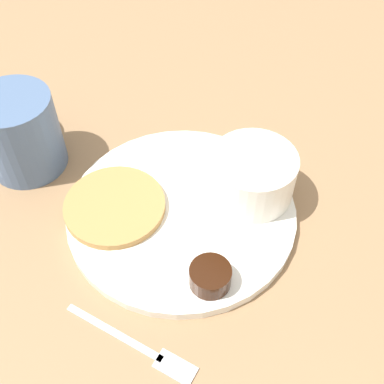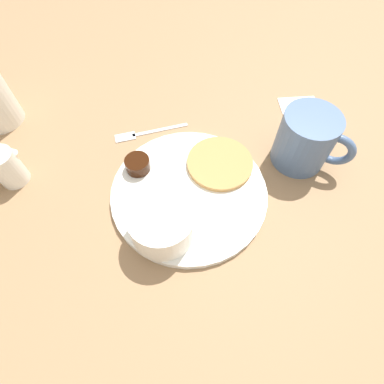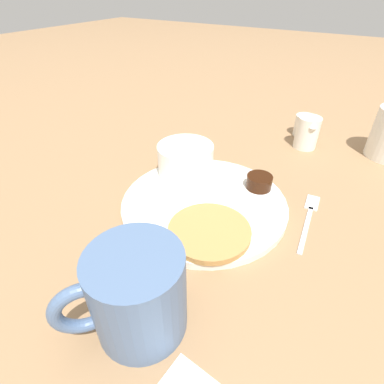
# 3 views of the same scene
# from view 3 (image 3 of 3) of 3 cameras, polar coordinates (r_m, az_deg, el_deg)

# --- Properties ---
(ground_plane) EXTENTS (4.00, 4.00, 0.00)m
(ground_plane) POSITION_cam_3_polar(r_m,az_deg,el_deg) (0.49, 2.31, -2.72)
(ground_plane) COLOR #93704C
(plate) EXTENTS (0.27, 0.27, 0.01)m
(plate) POSITION_cam_3_polar(r_m,az_deg,el_deg) (0.49, 2.32, -2.17)
(plate) COLOR white
(plate) RESTS_ON ground_plane
(pancake_stack) EXTENTS (0.12, 0.12, 0.01)m
(pancake_stack) POSITION_cam_3_polar(r_m,az_deg,el_deg) (0.42, 3.31, -7.49)
(pancake_stack) COLOR #B78447
(pancake_stack) RESTS_ON plate
(bowl) EXTENTS (0.10, 0.10, 0.06)m
(bowl) POSITION_cam_3_polar(r_m,az_deg,el_deg) (0.53, -1.24, 6.27)
(bowl) COLOR white
(bowl) RESTS_ON plate
(syrup_cup) EXTENTS (0.04, 0.04, 0.02)m
(syrup_cup) POSITION_cam_3_polar(r_m,az_deg,el_deg) (0.52, 12.67, 1.90)
(syrup_cup) COLOR black
(syrup_cup) RESTS_ON plate
(butter_ramekin) EXTENTS (0.04, 0.04, 0.04)m
(butter_ramekin) POSITION_cam_3_polar(r_m,az_deg,el_deg) (0.56, -0.22, 6.07)
(butter_ramekin) COLOR white
(butter_ramekin) RESTS_ON plate
(coffee_mug) EXTENTS (0.10, 0.12, 0.10)m
(coffee_mug) POSITION_cam_3_polar(r_m,az_deg,el_deg) (0.32, -10.71, -18.50)
(coffee_mug) COLOR slate
(coffee_mug) RESTS_ON ground_plane
(creamer_pitcher_near) EXTENTS (0.05, 0.07, 0.07)m
(creamer_pitcher_near) POSITION_cam_3_polar(r_m,az_deg,el_deg) (0.70, 21.07, 10.61)
(creamer_pitcher_near) COLOR white
(creamer_pitcher_near) RESTS_ON ground_plane
(creamer_pitcher_far) EXTENTS (0.05, 0.05, 0.05)m
(creamer_pitcher_far) POSITION_cam_3_polar(r_m,az_deg,el_deg) (0.76, 20.60, 11.79)
(creamer_pitcher_far) COLOR white
(creamer_pitcher_far) RESTS_ON ground_plane
(fork) EXTENTS (0.03, 0.15, 0.00)m
(fork) POSITION_cam_3_polar(r_m,az_deg,el_deg) (0.51, 21.44, -4.00)
(fork) COLOR silver
(fork) RESTS_ON ground_plane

